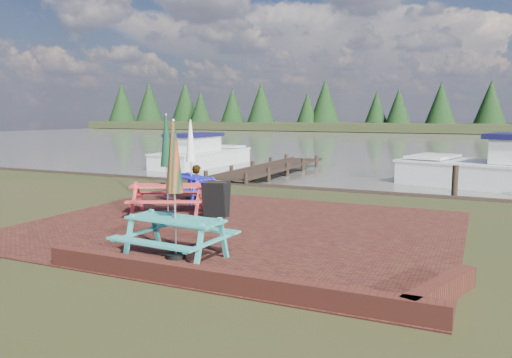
{
  "coord_description": "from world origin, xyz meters",
  "views": [
    {
      "loc": [
        4.7,
        -8.42,
        2.43
      ],
      "look_at": [
        0.18,
        1.5,
        1.0
      ],
      "focal_mm": 35.0,
      "sensor_mm": 36.0,
      "label": 1
    }
  ],
  "objects_px": {
    "picnic_table_red": "(167,180)",
    "jetty": "(272,168)",
    "picnic_table_teal": "(175,212)",
    "chalkboard": "(216,199)",
    "picnic_table_blue": "(191,173)",
    "person": "(197,165)",
    "boat_jetty": "(201,155)"
  },
  "relations": [
    {
      "from": "picnic_table_red",
      "to": "jetty",
      "type": "xyz_separation_m",
      "value": [
        -1.34,
        9.77,
        -0.73
      ]
    },
    {
      "from": "picnic_table_teal",
      "to": "chalkboard",
      "type": "xyz_separation_m",
      "value": [
        -1.02,
        3.23,
        -0.37
      ]
    },
    {
      "from": "picnic_table_red",
      "to": "jetty",
      "type": "height_order",
      "value": "picnic_table_red"
    },
    {
      "from": "picnic_table_blue",
      "to": "person",
      "type": "bearing_deg",
      "value": 145.52
    },
    {
      "from": "picnic_table_blue",
      "to": "boat_jetty",
      "type": "xyz_separation_m",
      "value": [
        -5.43,
        9.67,
        -0.43
      ]
    },
    {
      "from": "picnic_table_red",
      "to": "person",
      "type": "height_order",
      "value": "picnic_table_red"
    },
    {
      "from": "picnic_table_red",
      "to": "boat_jetty",
      "type": "distance_m",
      "value": 13.13
    },
    {
      "from": "chalkboard",
      "to": "picnic_table_blue",
      "type": "bearing_deg",
      "value": 121.76
    },
    {
      "from": "person",
      "to": "chalkboard",
      "type": "bearing_deg",
      "value": 138.0
    },
    {
      "from": "picnic_table_blue",
      "to": "jetty",
      "type": "bearing_deg",
      "value": 124.83
    },
    {
      "from": "picnic_table_red",
      "to": "person",
      "type": "relative_size",
      "value": 1.5
    },
    {
      "from": "jetty",
      "to": "person",
      "type": "relative_size",
      "value": 5.68
    },
    {
      "from": "jetty",
      "to": "person",
      "type": "height_order",
      "value": "person"
    },
    {
      "from": "jetty",
      "to": "person",
      "type": "distance_m",
      "value": 6.13
    },
    {
      "from": "chalkboard",
      "to": "person",
      "type": "bearing_deg",
      "value": 114.07
    },
    {
      "from": "picnic_table_teal",
      "to": "person",
      "type": "height_order",
      "value": "picnic_table_teal"
    },
    {
      "from": "picnic_table_red",
      "to": "boat_jetty",
      "type": "xyz_separation_m",
      "value": [
        -6.0,
        11.67,
        -0.49
      ]
    },
    {
      "from": "picnic_table_blue",
      "to": "jetty",
      "type": "distance_m",
      "value": 7.83
    },
    {
      "from": "picnic_table_teal",
      "to": "boat_jetty",
      "type": "distance_m",
      "value": 16.92
    },
    {
      "from": "chalkboard",
      "to": "person",
      "type": "xyz_separation_m",
      "value": [
        -2.66,
        3.52,
        0.36
      ]
    },
    {
      "from": "jetty",
      "to": "person",
      "type": "bearing_deg",
      "value": -90.64
    },
    {
      "from": "picnic_table_blue",
      "to": "person",
      "type": "xyz_separation_m",
      "value": [
        -0.83,
        1.68,
        0.01
      ]
    },
    {
      "from": "jetty",
      "to": "picnic_table_teal",
      "type": "bearing_deg",
      "value": -74.33
    },
    {
      "from": "jetty",
      "to": "boat_jetty",
      "type": "xyz_separation_m",
      "value": [
        -4.67,
        1.9,
        0.24
      ]
    },
    {
      "from": "boat_jetty",
      "to": "picnic_table_red",
      "type": "bearing_deg",
      "value": -60.2
    },
    {
      "from": "picnic_table_teal",
      "to": "person",
      "type": "bearing_deg",
      "value": 123.12
    },
    {
      "from": "picnic_table_blue",
      "to": "chalkboard",
      "type": "xyz_separation_m",
      "value": [
        1.83,
        -1.85,
        -0.34
      ]
    },
    {
      "from": "boat_jetty",
      "to": "person",
      "type": "height_order",
      "value": "person"
    },
    {
      "from": "jetty",
      "to": "boat_jetty",
      "type": "relative_size",
      "value": 1.42
    },
    {
      "from": "picnic_table_teal",
      "to": "person",
      "type": "xyz_separation_m",
      "value": [
        -3.67,
        6.76,
        -0.01
      ]
    },
    {
      "from": "picnic_table_red",
      "to": "boat_jetty",
      "type": "relative_size",
      "value": 0.38
    },
    {
      "from": "picnic_table_teal",
      "to": "jetty",
      "type": "xyz_separation_m",
      "value": [
        -3.6,
        12.84,
        -0.7
      ]
    }
  ]
}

